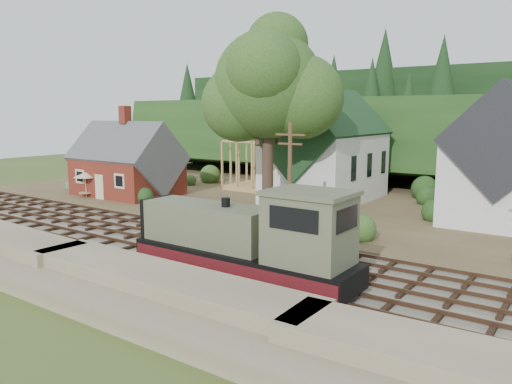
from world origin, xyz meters
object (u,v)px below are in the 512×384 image
Objects in this scene: locomotive at (249,242)px; car_blue at (145,193)px; patio_set at (85,176)px; car_green at (81,185)px.

locomotive reaches higher than car_blue.
patio_set is at bearing 159.36° from locomotive.
patio_set reaches higher than car_blue.
locomotive is at bearing -112.63° from car_green.
car_blue is at bearing -88.74° from car_green.
locomotive is 25.48m from car_blue.
car_blue is 1.36× the size of patio_set.
locomotive is 4.91× the size of patio_set.
locomotive is at bearing -25.59° from car_blue.
locomotive is 33.93m from car_green.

